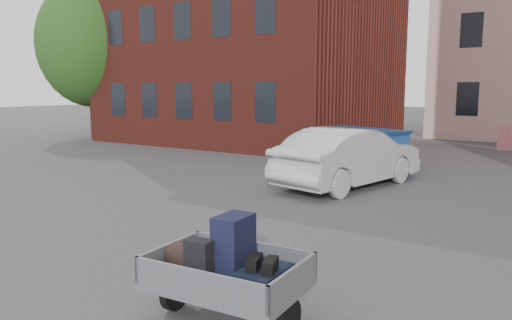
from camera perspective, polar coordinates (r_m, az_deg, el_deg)
The scene contains 6 objects.
ground at distance 9.34m, azimuth 0.06°, elevation -7.48°, with size 120.00×120.00×0.00m, color #38383A.
far_building at distance 38.68m, azimuth -6.43°, elevation 10.39°, with size 6.00×6.00×8.00m, color maroon.
tree at distance 26.83m, azimuth -18.36°, elevation 13.50°, with size 5.28×5.28×8.30m.
trailer at distance 5.46m, azimuth -3.40°, elevation -12.42°, with size 1.68×1.86×1.20m.
dumpster at distance 16.20m, azimuth 11.51°, elevation 1.34°, with size 3.32×2.44×1.25m.
silver_car at distance 13.07m, azimuth 10.63°, elevation 0.33°, with size 1.61×4.63×1.52m, color #B0B2B8.
Camera 1 is at (5.02, -7.46, 2.53)m, focal length 35.00 mm.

